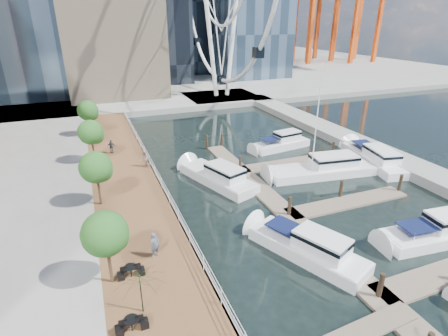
% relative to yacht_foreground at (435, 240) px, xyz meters
% --- Properties ---
extents(ground, '(520.00, 520.00, 0.00)m').
position_rel_yacht_foreground_xyz_m(ground, '(-11.38, -1.05, 0.00)').
color(ground, black).
rests_on(ground, ground).
extents(boardwalk, '(6.00, 60.00, 1.00)m').
position_rel_yacht_foreground_xyz_m(boardwalk, '(-20.38, 13.95, 0.50)').
color(boardwalk, brown).
rests_on(boardwalk, ground).
extents(seawall, '(0.25, 60.00, 1.00)m').
position_rel_yacht_foreground_xyz_m(seawall, '(-17.38, 13.95, 0.50)').
color(seawall, '#595954').
rests_on(seawall, ground).
extents(land_far, '(200.00, 114.00, 1.00)m').
position_rel_yacht_foreground_xyz_m(land_far, '(-11.38, 100.95, 0.50)').
color(land_far, gray).
rests_on(land_far, ground).
extents(breakwater, '(4.00, 60.00, 1.00)m').
position_rel_yacht_foreground_xyz_m(breakwater, '(8.62, 18.95, 0.50)').
color(breakwater, gray).
rests_on(breakwater, ground).
extents(pier, '(14.00, 12.00, 1.00)m').
position_rel_yacht_foreground_xyz_m(pier, '(2.62, 50.95, 0.50)').
color(pier, gray).
rests_on(pier, ground).
extents(railing, '(0.10, 60.00, 1.05)m').
position_rel_yacht_foreground_xyz_m(railing, '(-17.48, 13.95, 1.52)').
color(railing, white).
rests_on(railing, boardwalk).
extents(floating_docks, '(16.00, 34.00, 2.60)m').
position_rel_yacht_foreground_xyz_m(floating_docks, '(-3.41, 8.93, 0.49)').
color(floating_docks, '#6D6051').
rests_on(floating_docks, ground).
extents(port_cranes, '(40.00, 52.00, 38.00)m').
position_rel_yacht_foreground_xyz_m(port_cranes, '(56.29, 94.62, 20.00)').
color(port_cranes, '#D84C14').
rests_on(port_cranes, ground).
extents(street_trees, '(2.60, 42.60, 4.60)m').
position_rel_yacht_foreground_xyz_m(street_trees, '(-22.78, 12.95, 4.29)').
color(street_trees, '#3F2B1C').
rests_on(street_trees, ground).
extents(yacht_foreground, '(9.75, 3.52, 2.15)m').
position_rel_yacht_foreground_xyz_m(yacht_foreground, '(0.00, 0.00, 0.00)').
color(yacht_foreground, white).
rests_on(yacht_foreground, ground).
extents(pedestrian_near, '(0.78, 0.68, 1.80)m').
position_rel_yacht_foreground_xyz_m(pedestrian_near, '(-19.94, 4.34, 1.90)').
color(pedestrian_near, '#4B5265').
rests_on(pedestrian_near, boardwalk).
extents(pedestrian_mid, '(0.71, 0.88, 1.72)m').
position_rel_yacht_foreground_xyz_m(pedestrian_mid, '(-18.04, 19.52, 1.86)').
color(pedestrian_mid, '#8D6F61').
rests_on(pedestrian_mid, boardwalk).
extents(pedestrian_far, '(0.98, 0.57, 1.56)m').
position_rel_yacht_foreground_xyz_m(pedestrian_far, '(-20.83, 25.01, 1.78)').
color(pedestrian_far, '#2F333B').
rests_on(pedestrian_far, boardwalk).
extents(moored_yachts, '(23.85, 29.96, 11.50)m').
position_rel_yacht_foreground_xyz_m(moored_yachts, '(-1.69, 12.01, 0.00)').
color(moored_yachts, white).
rests_on(moored_yachts, ground).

